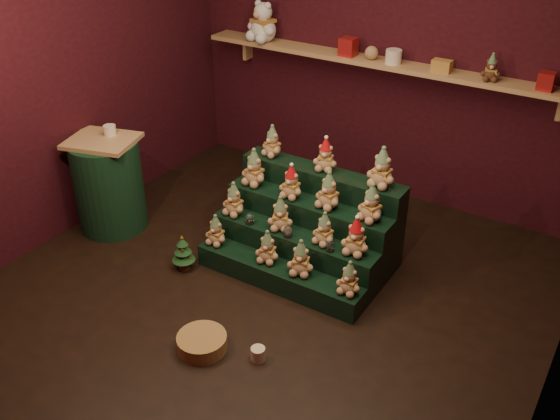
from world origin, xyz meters
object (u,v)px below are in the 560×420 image
Objects in this scene: snow_globe_c at (330,246)px; wicker_basket at (202,342)px; side_table at (109,184)px; white_bear at (263,16)px; mug_right at (258,354)px; mug_left at (206,332)px; snow_globe_b at (288,231)px; snow_globe_a at (250,219)px; mini_christmas_tree at (183,252)px; riser_tier_front at (278,276)px; brown_bear at (491,67)px.

wicker_basket is at bearing -111.86° from snow_globe_c.
side_table is 1.89m from wicker_basket.
white_bear is (0.46, 1.76, 1.14)m from side_table.
mug_right is (-0.03, -0.91, -0.35)m from snow_globe_c.
side_table reaches higher than mug_left.
snow_globe_a is at bearing 180.00° from snow_globe_b.
mini_christmas_tree is 2.44m from white_bear.
riser_tier_front is 0.77m from mug_left.
wicker_basket is 0.72× the size of white_bear.
mini_christmas_tree reaches higher than riser_tier_front.
riser_tier_front is 0.36m from snow_globe_b.
snow_globe_c is at bearing -29.71° from white_bear.
mug_left is (-0.47, -0.92, -0.36)m from snow_globe_c.
side_table is (-1.71, -0.19, 0.01)m from snow_globe_b.
side_table reaches higher than mini_christmas_tree.
white_bear is (-1.58, 2.48, 1.51)m from mug_right.
white_bear is 2.18m from brown_bear.
side_table is at bearing -178.88° from riser_tier_front.
mug_left is (-0.10, -0.92, -0.36)m from snow_globe_b.
mug_right is 3.30m from white_bear.
brown_bear is at bearing 59.18° from snow_globe_b.
white_bear is at bearing 104.43° from mini_christmas_tree.
snow_globe_b is at bearing 95.35° from riser_tier_front.
snow_globe_b is (0.35, 0.00, 0.00)m from snow_globe_a.
wicker_basket is at bearing -163.12° from mug_right.
wicker_basket is (-0.05, -1.03, -0.35)m from snow_globe_b.
mini_christmas_tree reaches higher than mug_right.
side_table is 2.19m from mug_right.
white_bear is at bearing 126.24° from riser_tier_front.
mug_right is (0.32, -0.75, -0.04)m from riser_tier_front.
snow_globe_c is at bearing 0.00° from snow_globe_b.
brown_bear is at bearing 76.43° from mug_right.
snow_globe_b reaches higher than snow_globe_c.
white_bear reaches higher than side_table.
mini_christmas_tree is 2.86m from brown_bear.
snow_globe_c is 1.09m from mug_left.
snow_globe_a is 2.14m from white_bear.
snow_globe_c is 1.95m from brown_bear.
brown_bear reaches higher than snow_globe_b.
mug_right is at bearing -43.08° from white_bear.
riser_tier_front is at bearing -155.58° from snow_globe_c.
white_bear is (-1.61, 1.56, 1.15)m from snow_globe_c.
snow_globe_b is at bearing 87.49° from wicker_basket.
mug_right is 0.29× the size of wicker_basket.
snow_globe_b reaches higher than mug_right.
side_table is 1.80m from mug_left.
snow_globe_b is at bearing 26.34° from mini_christmas_tree.
wicker_basket reaches higher than mug_left.
brown_bear is (2.18, 0.00, -0.13)m from white_bear.
brown_bear is (0.98, 2.59, 1.37)m from wicker_basket.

